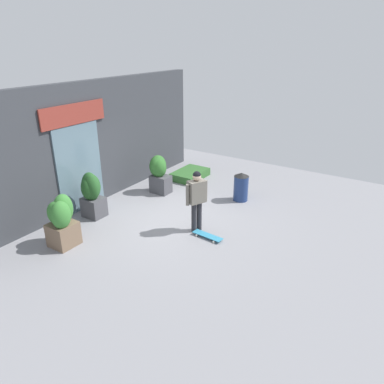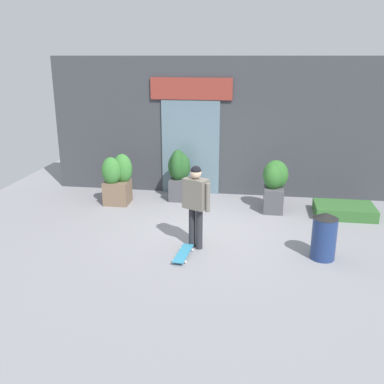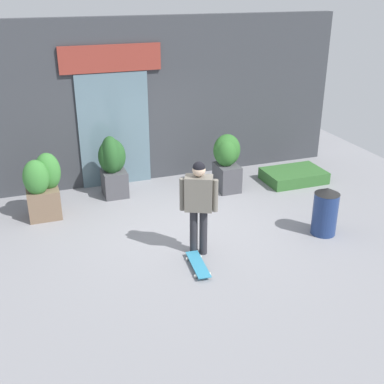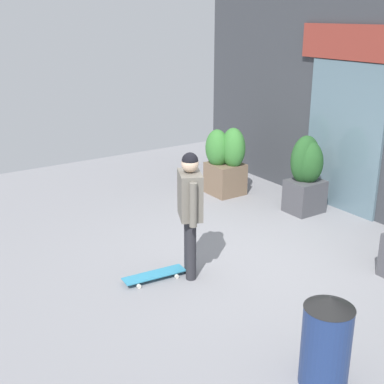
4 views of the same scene
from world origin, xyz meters
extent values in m
plane|color=gray|center=(0.00, 0.00, 0.00)|extent=(12.00, 12.00, 0.00)
cube|color=#383A3F|center=(0.00, 2.74, 1.77)|extent=(8.94, 0.25, 3.54)
cube|color=slate|center=(-0.77, 2.60, 1.23)|extent=(1.52, 0.06, 2.46)
cube|color=maroon|center=(-0.76, 2.58, 2.75)|extent=(2.09, 0.05, 0.55)
cylinder|color=#28282D|center=(-0.06, -0.90, 0.40)|extent=(0.13, 0.13, 0.81)
cylinder|color=#28282D|center=(-0.20, -0.83, 0.40)|extent=(0.13, 0.13, 0.81)
cube|color=#6B665B|center=(-0.13, -0.87, 1.09)|extent=(0.51, 0.42, 0.57)
cylinder|color=#6B665B|center=(0.11, -0.98, 1.06)|extent=(0.09, 0.09, 0.54)
cylinder|color=#6B665B|center=(-0.37, -0.76, 1.06)|extent=(0.09, 0.09, 0.54)
sphere|color=beige|center=(-0.13, -0.87, 1.49)|extent=(0.21, 0.21, 0.21)
sphere|color=black|center=(-0.13, -0.87, 1.53)|extent=(0.20, 0.20, 0.20)
cube|color=teal|center=(-0.30, -1.30, 0.07)|extent=(0.28, 0.83, 0.02)
cylinder|color=silver|center=(-0.21, -1.57, 0.03)|extent=(0.03, 0.06, 0.05)
cylinder|color=silver|center=(-0.44, -1.55, 0.03)|extent=(0.03, 0.06, 0.05)
cylinder|color=silver|center=(-0.16, -1.05, 0.03)|extent=(0.03, 0.06, 0.05)
cylinder|color=silver|center=(-0.39, -1.03, 0.03)|extent=(0.03, 0.06, 0.05)
cube|color=#47474C|center=(-0.96, 1.98, 0.27)|extent=(0.49, 0.57, 0.55)
ellipsoid|color=#235123|center=(-0.97, 2.00, 0.87)|extent=(0.57, 0.46, 0.74)
ellipsoid|color=#235123|center=(-1.00, 1.98, 0.90)|extent=(0.40, 0.54, 0.81)
cube|color=brown|center=(-2.44, 1.43, 0.29)|extent=(0.60, 0.58, 0.58)
ellipsoid|color=#387A33|center=(-2.30, 1.49, 0.89)|extent=(0.48, 0.40, 0.73)
ellipsoid|color=#387A33|center=(-2.46, 1.51, 0.83)|extent=(0.38, 0.54, 0.59)
ellipsoid|color=#387A33|center=(-2.52, 1.30, 0.87)|extent=(0.47, 0.41, 0.68)
cube|color=#47474C|center=(1.39, 1.44, 0.29)|extent=(0.45, 0.61, 0.57)
ellipsoid|color=#2D6628|center=(1.42, 1.55, 0.87)|extent=(0.59, 0.50, 0.70)
ellipsoid|color=#2D6628|center=(1.36, 1.48, 0.84)|extent=(0.45, 0.50, 0.62)
cylinder|color=navy|center=(2.23, -0.98, 0.39)|extent=(0.44, 0.44, 0.78)
cone|color=black|center=(2.23, -0.98, 0.83)|extent=(0.45, 0.45, 0.11)
cube|color=#33662D|center=(3.02, 1.37, 0.13)|extent=(1.34, 0.90, 0.26)
camera|label=1|loc=(-7.09, -5.20, 4.56)|focal=33.72mm
camera|label=2|loc=(0.96, -8.47, 3.55)|focal=40.57mm
camera|label=3|loc=(-2.63, -7.47, 4.21)|focal=45.44mm
camera|label=4|loc=(4.81, -4.13, 3.19)|focal=48.51mm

